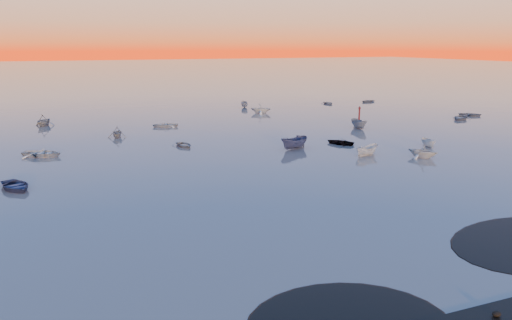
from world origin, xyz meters
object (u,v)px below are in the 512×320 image
channel_marker (359,115)px  boat_near_center (367,155)px  boat_near_right (422,157)px  boat_near_left (16,189)px

channel_marker → boat_near_center: bearing=-121.5°
boat_near_right → boat_near_center: bearing=-62.1°
boat_near_left → channel_marker: channel_marker is taller
boat_near_center → boat_near_right: size_ratio=0.97×
boat_near_center → boat_near_right: bearing=-138.6°
boat_near_right → channel_marker: channel_marker is taller
boat_near_center → boat_near_right: boat_near_right is taller
boat_near_left → boat_near_center: size_ratio=1.24×
boat_near_left → boat_near_right: bearing=-26.2°
boat_near_right → channel_marker: bearing=-136.7°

